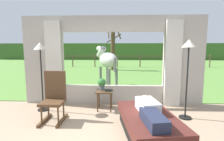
{
  "coord_description": "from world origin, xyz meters",
  "views": [
    {
      "loc": [
        0.2,
        -2.67,
        1.62
      ],
      "look_at": [
        0.0,
        1.8,
        1.05
      ],
      "focal_mm": 27.32,
      "sensor_mm": 36.0,
      "label": 1
    }
  ],
  "objects_px": {
    "side_table": "(105,94)",
    "floor_lamp_right": "(188,55)",
    "book_stack": "(108,90)",
    "rocking_chair": "(54,97)",
    "reclining_person": "(149,110)",
    "horse": "(107,60)",
    "floor_lamp_left": "(41,56)",
    "pasture_tree": "(113,48)",
    "recliner_sofa": "(148,124)",
    "potted_plant": "(102,83)"
  },
  "relations": [
    {
      "from": "rocking_chair",
      "to": "floor_lamp_left",
      "type": "bearing_deg",
      "value": 131.77
    },
    {
      "from": "book_stack",
      "to": "rocking_chair",
      "type": "bearing_deg",
      "value": -151.33
    },
    {
      "from": "recliner_sofa",
      "to": "floor_lamp_left",
      "type": "distance_m",
      "value": 3.1
    },
    {
      "from": "side_table",
      "to": "floor_lamp_right",
      "type": "height_order",
      "value": "floor_lamp_right"
    },
    {
      "from": "horse",
      "to": "pasture_tree",
      "type": "bearing_deg",
      "value": 60.37
    },
    {
      "from": "floor_lamp_left",
      "to": "floor_lamp_right",
      "type": "xyz_separation_m",
      "value": [
        3.58,
        -0.37,
        0.04
      ]
    },
    {
      "from": "floor_lamp_right",
      "to": "book_stack",
      "type": "bearing_deg",
      "value": 167.33
    },
    {
      "from": "reclining_person",
      "to": "pasture_tree",
      "type": "bearing_deg",
      "value": 87.01
    },
    {
      "from": "potted_plant",
      "to": "side_table",
      "type": "bearing_deg",
      "value": -36.87
    },
    {
      "from": "reclining_person",
      "to": "pasture_tree",
      "type": "xyz_separation_m",
      "value": [
        -1.04,
        9.83,
        1.17
      ]
    },
    {
      "from": "rocking_chair",
      "to": "side_table",
      "type": "relative_size",
      "value": 2.15
    },
    {
      "from": "reclining_person",
      "to": "side_table",
      "type": "relative_size",
      "value": 2.76
    },
    {
      "from": "reclining_person",
      "to": "floor_lamp_right",
      "type": "xyz_separation_m",
      "value": [
        1.01,
        0.91,
        0.96
      ]
    },
    {
      "from": "book_stack",
      "to": "floor_lamp_right",
      "type": "bearing_deg",
      "value": -12.67
    },
    {
      "from": "potted_plant",
      "to": "floor_lamp_left",
      "type": "xyz_separation_m",
      "value": [
        -1.55,
        -0.16,
        0.74
      ]
    },
    {
      "from": "rocking_chair",
      "to": "horse",
      "type": "distance_m",
      "value": 3.47
    },
    {
      "from": "floor_lamp_right",
      "to": "floor_lamp_left",
      "type": "bearing_deg",
      "value": 174.1
    },
    {
      "from": "floor_lamp_left",
      "to": "pasture_tree",
      "type": "xyz_separation_m",
      "value": [
        1.53,
        8.55,
        0.26
      ]
    },
    {
      "from": "reclining_person",
      "to": "floor_lamp_right",
      "type": "height_order",
      "value": "floor_lamp_right"
    },
    {
      "from": "reclining_person",
      "to": "book_stack",
      "type": "bearing_deg",
      "value": 113.39
    },
    {
      "from": "side_table",
      "to": "floor_lamp_left",
      "type": "relative_size",
      "value": 0.29
    },
    {
      "from": "reclining_person",
      "to": "floor_lamp_right",
      "type": "distance_m",
      "value": 1.66
    },
    {
      "from": "book_stack",
      "to": "horse",
      "type": "bearing_deg",
      "value": 94.59
    },
    {
      "from": "recliner_sofa",
      "to": "potted_plant",
      "type": "height_order",
      "value": "potted_plant"
    },
    {
      "from": "reclining_person",
      "to": "pasture_tree",
      "type": "distance_m",
      "value": 9.95
    },
    {
      "from": "reclining_person",
      "to": "pasture_tree",
      "type": "relative_size",
      "value": 0.43
    },
    {
      "from": "floor_lamp_right",
      "to": "reclining_person",
      "type": "bearing_deg",
      "value": -137.89
    },
    {
      "from": "book_stack",
      "to": "reclining_person",
      "type": "bearing_deg",
      "value": -57.58
    },
    {
      "from": "floor_lamp_right",
      "to": "rocking_chair",
      "type": "bearing_deg",
      "value": -175.63
    },
    {
      "from": "rocking_chair",
      "to": "floor_lamp_right",
      "type": "xyz_separation_m",
      "value": [
        3.03,
        0.23,
        0.94
      ]
    },
    {
      "from": "rocking_chair",
      "to": "floor_lamp_left",
      "type": "distance_m",
      "value": 1.21
    },
    {
      "from": "recliner_sofa",
      "to": "side_table",
      "type": "height_order",
      "value": "side_table"
    },
    {
      "from": "reclining_person",
      "to": "rocking_chair",
      "type": "height_order",
      "value": "rocking_chair"
    },
    {
      "from": "potted_plant",
      "to": "floor_lamp_right",
      "type": "relative_size",
      "value": 0.17
    },
    {
      "from": "recliner_sofa",
      "to": "potted_plant",
      "type": "relative_size",
      "value": 5.69
    },
    {
      "from": "recliner_sofa",
      "to": "pasture_tree",
      "type": "relative_size",
      "value": 0.54
    },
    {
      "from": "floor_lamp_left",
      "to": "pasture_tree",
      "type": "distance_m",
      "value": 8.69
    },
    {
      "from": "reclining_person",
      "to": "side_table",
      "type": "bearing_deg",
      "value": 115.05
    },
    {
      "from": "reclining_person",
      "to": "side_table",
      "type": "distance_m",
      "value": 1.67
    },
    {
      "from": "side_table",
      "to": "rocking_chair",
      "type": "bearing_deg",
      "value": -147.03
    },
    {
      "from": "book_stack",
      "to": "recliner_sofa",
      "type": "bearing_deg",
      "value": -56.58
    },
    {
      "from": "side_table",
      "to": "floor_lamp_right",
      "type": "distance_m",
      "value": 2.26
    },
    {
      "from": "rocking_chair",
      "to": "book_stack",
      "type": "relative_size",
      "value": 5.51
    },
    {
      "from": "book_stack",
      "to": "pasture_tree",
      "type": "distance_m",
      "value": 8.58
    },
    {
      "from": "floor_lamp_right",
      "to": "recliner_sofa",
      "type": "bearing_deg",
      "value": -139.48
    },
    {
      "from": "potted_plant",
      "to": "book_stack",
      "type": "relative_size",
      "value": 1.57
    },
    {
      "from": "horse",
      "to": "rocking_chair",
      "type": "bearing_deg",
      "value": -136.03
    },
    {
      "from": "rocking_chair",
      "to": "reclining_person",
      "type": "bearing_deg",
      "value": -19.08
    },
    {
      "from": "pasture_tree",
      "to": "rocking_chair",
      "type": "bearing_deg",
      "value": -96.13
    },
    {
      "from": "horse",
      "to": "reclining_person",
      "type": "bearing_deg",
      "value": -104.63
    }
  ]
}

